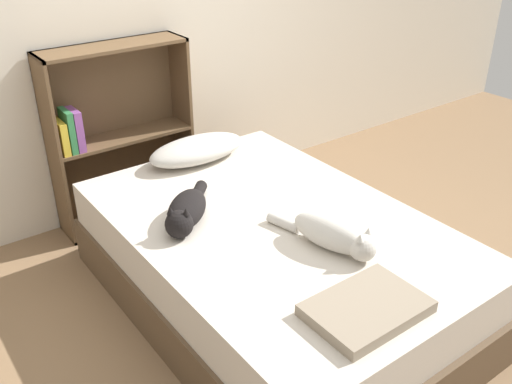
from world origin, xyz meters
TOP-DOWN VIEW (x-y plane):
  - ground_plane at (0.00, 0.00)m, footprint 8.00×8.00m
  - wall_back at (0.00, 1.45)m, footprint 8.00×0.06m
  - bed at (0.00, 0.00)m, footprint 1.35×2.02m
  - pillow at (0.07, 0.83)m, footprint 0.61×0.29m
  - cat_light at (0.07, -0.34)m, footprint 0.24×0.57m
  - cat_dark at (-0.35, 0.25)m, footprint 0.43×0.43m
  - bookshelf at (-0.24, 1.33)m, footprint 0.89×0.26m
  - blanket_fold at (-0.14, -0.75)m, footprint 0.45×0.31m

SIDE VIEW (x-z plane):
  - ground_plane at x=0.00m, z-range 0.00..0.00m
  - bed at x=0.00m, z-range 0.00..0.50m
  - blanket_fold at x=-0.14m, z-range 0.51..0.56m
  - cat_dark at x=-0.35m, z-range 0.49..0.65m
  - pillow at x=0.07m, z-range 0.51..0.65m
  - cat_light at x=0.07m, z-range 0.50..0.66m
  - bookshelf at x=-0.24m, z-range 0.01..1.16m
  - wall_back at x=0.00m, z-range 0.00..2.50m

